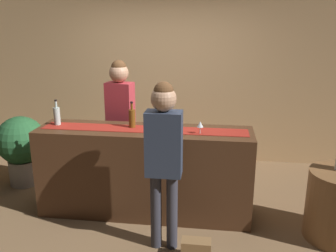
{
  "coord_description": "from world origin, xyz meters",
  "views": [
    {
      "loc": [
        0.79,
        -3.83,
        2.21
      ],
      "look_at": [
        0.27,
        0.0,
        1.08
      ],
      "focal_mm": 38.77,
      "sensor_mm": 36.0,
      "label": 1
    }
  ],
  "objects_px": {
    "wine_bottle_clear": "(57,116)",
    "wine_glass_near_customer": "(176,123)",
    "customer_sipping": "(164,150)",
    "bartender": "(120,111)",
    "handbag": "(196,250)",
    "wine_bottle_amber": "(132,118)",
    "wine_glass_mid_counter": "(200,125)",
    "potted_plant_tall": "(22,146)"
  },
  "relations": [
    {
      "from": "bartender",
      "to": "handbag",
      "type": "bearing_deg",
      "value": 136.25
    },
    {
      "from": "potted_plant_tall",
      "to": "wine_glass_mid_counter",
      "type": "bearing_deg",
      "value": -14.79
    },
    {
      "from": "wine_bottle_clear",
      "to": "wine_glass_near_customer",
      "type": "distance_m",
      "value": 1.41
    },
    {
      "from": "wine_glass_near_customer",
      "to": "wine_glass_mid_counter",
      "type": "distance_m",
      "value": 0.26
    },
    {
      "from": "wine_bottle_clear",
      "to": "wine_glass_near_customer",
      "type": "height_order",
      "value": "wine_bottle_clear"
    },
    {
      "from": "wine_glass_mid_counter",
      "to": "handbag",
      "type": "relative_size",
      "value": 0.51
    },
    {
      "from": "customer_sipping",
      "to": "potted_plant_tall",
      "type": "xyz_separation_m",
      "value": [
        -2.15,
        1.22,
        -0.48
      ]
    },
    {
      "from": "customer_sipping",
      "to": "potted_plant_tall",
      "type": "bearing_deg",
      "value": 150.33
    },
    {
      "from": "wine_bottle_amber",
      "to": "customer_sipping",
      "type": "xyz_separation_m",
      "value": [
        0.47,
        -0.71,
        -0.1
      ]
    },
    {
      "from": "wine_glass_near_customer",
      "to": "potted_plant_tall",
      "type": "distance_m",
      "value": 2.36
    },
    {
      "from": "bartender",
      "to": "wine_glass_near_customer",
      "type": "bearing_deg",
      "value": 150.46
    },
    {
      "from": "wine_glass_mid_counter",
      "to": "bartender",
      "type": "distance_m",
      "value": 1.26
    },
    {
      "from": "customer_sipping",
      "to": "bartender",
      "type": "bearing_deg",
      "value": 120.85
    },
    {
      "from": "wine_bottle_amber",
      "to": "wine_glass_near_customer",
      "type": "xyz_separation_m",
      "value": [
        0.52,
        -0.11,
        -0.01
      ]
    },
    {
      "from": "wine_bottle_amber",
      "to": "handbag",
      "type": "height_order",
      "value": "wine_bottle_amber"
    },
    {
      "from": "wine_bottle_amber",
      "to": "wine_glass_mid_counter",
      "type": "distance_m",
      "value": 0.79
    },
    {
      "from": "wine_glass_near_customer",
      "to": "customer_sipping",
      "type": "distance_m",
      "value": 0.61
    },
    {
      "from": "wine_glass_near_customer",
      "to": "potted_plant_tall",
      "type": "bearing_deg",
      "value": 164.43
    },
    {
      "from": "wine_glass_near_customer",
      "to": "wine_bottle_amber",
      "type": "bearing_deg",
      "value": 168.02
    },
    {
      "from": "wine_glass_near_customer",
      "to": "wine_glass_mid_counter",
      "type": "bearing_deg",
      "value": -7.97
    },
    {
      "from": "wine_glass_near_customer",
      "to": "handbag",
      "type": "bearing_deg",
      "value": -70.25
    },
    {
      "from": "wine_glass_mid_counter",
      "to": "bartender",
      "type": "xyz_separation_m",
      "value": [
        -1.06,
        0.67,
        -0.05
      ]
    },
    {
      "from": "wine_glass_mid_counter",
      "to": "potted_plant_tall",
      "type": "height_order",
      "value": "wine_glass_mid_counter"
    },
    {
      "from": "handbag",
      "to": "wine_bottle_clear",
      "type": "bearing_deg",
      "value": 152.27
    },
    {
      "from": "customer_sipping",
      "to": "wine_bottle_clear",
      "type": "bearing_deg",
      "value": 152.53
    },
    {
      "from": "wine_bottle_amber",
      "to": "customer_sipping",
      "type": "relative_size",
      "value": 0.18
    },
    {
      "from": "wine_bottle_amber",
      "to": "customer_sipping",
      "type": "bearing_deg",
      "value": -56.75
    },
    {
      "from": "wine_bottle_clear",
      "to": "bartender",
      "type": "distance_m",
      "value": 0.82
    },
    {
      "from": "bartender",
      "to": "handbag",
      "type": "distance_m",
      "value": 2.04
    },
    {
      "from": "wine_bottle_clear",
      "to": "potted_plant_tall",
      "type": "bearing_deg",
      "value": 146.96
    },
    {
      "from": "wine_bottle_amber",
      "to": "wine_bottle_clear",
      "type": "bearing_deg",
      "value": -179.21
    },
    {
      "from": "wine_glass_mid_counter",
      "to": "handbag",
      "type": "xyz_separation_m",
      "value": [
        0.02,
        -0.76,
        -1.03
      ]
    },
    {
      "from": "wine_bottle_clear",
      "to": "wine_glass_near_customer",
      "type": "bearing_deg",
      "value": -3.96
    },
    {
      "from": "wine_glass_mid_counter",
      "to": "customer_sipping",
      "type": "distance_m",
      "value": 0.65
    },
    {
      "from": "wine_bottle_amber",
      "to": "wine_glass_mid_counter",
      "type": "height_order",
      "value": "wine_bottle_amber"
    },
    {
      "from": "wine_bottle_clear",
      "to": "potted_plant_tall",
      "type": "relative_size",
      "value": 0.31
    },
    {
      "from": "bartender",
      "to": "customer_sipping",
      "type": "bearing_deg",
      "value": 130.18
    },
    {
      "from": "wine_bottle_clear",
      "to": "bartender",
      "type": "bearing_deg",
      "value": 41.49
    },
    {
      "from": "wine_bottle_clear",
      "to": "bartender",
      "type": "xyz_separation_m",
      "value": [
        0.61,
        0.54,
        -0.06
      ]
    },
    {
      "from": "wine_glass_near_customer",
      "to": "potted_plant_tall",
      "type": "height_order",
      "value": "wine_glass_near_customer"
    },
    {
      "from": "bartender",
      "to": "handbag",
      "type": "xyz_separation_m",
      "value": [
        1.08,
        -1.43,
        -0.97
      ]
    },
    {
      "from": "bartender",
      "to": "wine_bottle_amber",
      "type": "bearing_deg",
      "value": 126.98
    }
  ]
}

